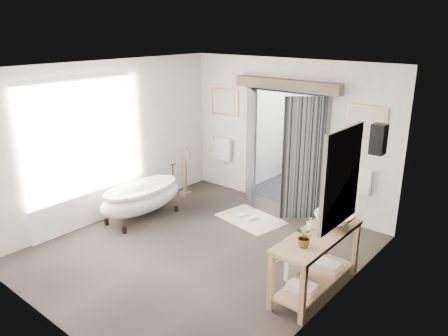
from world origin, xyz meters
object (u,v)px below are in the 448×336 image
Objects in this scene: clawfoot_tub at (142,197)px; rug at (251,219)px; vanity at (314,257)px; basin at (334,220)px.

clawfoot_tub is 1.48× the size of rug.
clawfoot_tub is at bearing 179.25° from vanity.
basin is (0.06, 0.37, 0.44)m from vanity.
rug is 2.46m from basin.
rug is 2.19× the size of basin.
vanity reaches higher than rug.
basin reaches higher than vanity.
clawfoot_tub is 3.64m from vanity.
vanity is 2.93× the size of basin.
basin is at bearing 5.03° from clawfoot_tub.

